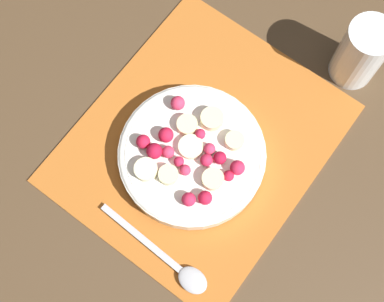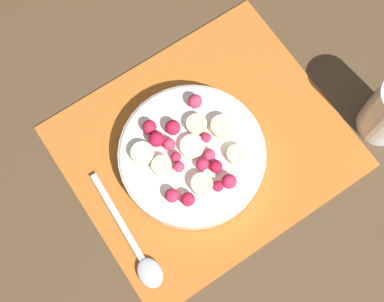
{
  "view_description": "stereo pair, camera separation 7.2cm",
  "coord_description": "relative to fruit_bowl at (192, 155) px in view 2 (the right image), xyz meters",
  "views": [
    {
      "loc": [
        -0.2,
        -0.13,
        0.73
      ],
      "look_at": [
        -0.03,
        -0.01,
        0.04
      ],
      "focal_mm": 50.0,
      "sensor_mm": 36.0,
      "label": 1
    },
    {
      "loc": [
        -0.14,
        -0.18,
        0.73
      ],
      "look_at": [
        -0.03,
        -0.01,
        0.04
      ],
      "focal_mm": 50.0,
      "sensor_mm": 36.0,
      "label": 2
    }
  ],
  "objects": [
    {
      "name": "fruit_bowl",
      "position": [
        0.0,
        0.0,
        0.0
      ],
      "size": [
        0.2,
        0.2,
        0.05
      ],
      "color": "silver",
      "rests_on": "placemat"
    },
    {
      "name": "ground_plane",
      "position": [
        0.03,
        0.01,
        -0.02
      ],
      "size": [
        3.0,
        3.0,
        0.0
      ],
      "primitive_type": "plane",
      "color": "#4C3823"
    },
    {
      "name": "spoon",
      "position": [
        -0.13,
        -0.07,
        -0.01
      ],
      "size": [
        0.03,
        0.18,
        0.01
      ],
      "rotation": [
        0.0,
        0.0,
        4.67
      ],
      "color": "#B2B2B7",
      "rests_on": "placemat"
    },
    {
      "name": "placemat",
      "position": [
        0.03,
        0.01,
        -0.02
      ],
      "size": [
        0.38,
        0.32,
        0.01
      ],
      "color": "#B26023",
      "rests_on": "ground_plane"
    }
  ]
}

